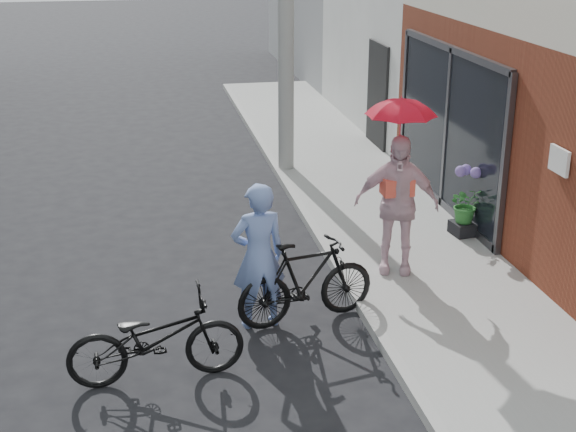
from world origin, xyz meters
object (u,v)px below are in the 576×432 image
object	(u,v)px
officer	(258,256)
bike_right	(306,281)
bike_left	(156,339)
kimono_woman	(396,204)
planter	(464,228)

from	to	relation	value
officer	bike_right	bearing A→B (deg)	170.22
bike_left	bike_right	world-z (taller)	bike_right
officer	kimono_woman	distance (m)	2.13
bike_right	planter	size ratio (longest dim) A/B	4.76
officer	bike_right	xyz separation A→B (m)	(0.55, -0.01, -0.35)
bike_left	kimono_woman	distance (m)	3.68
bike_left	kimono_woman	size ratio (longest dim) A/B	0.98
bike_left	planter	xyz separation A→B (m)	(4.51, 2.88, -0.25)
officer	bike_left	xyz separation A→B (m)	(-1.20, -0.96, -0.39)
officer	bike_left	distance (m)	1.59
planter	kimono_woman	bearing A→B (deg)	-144.45
bike_left	planter	bearing A→B (deg)	-60.59
kimono_woman	officer	bearing A→B (deg)	-135.68
bike_left	bike_right	distance (m)	1.99
officer	planter	bearing A→B (deg)	-158.20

